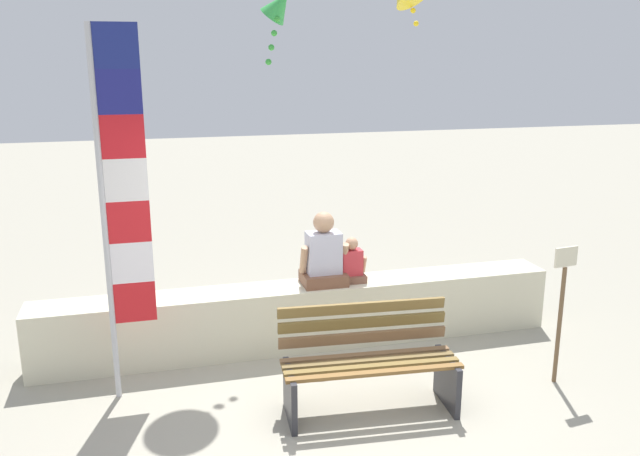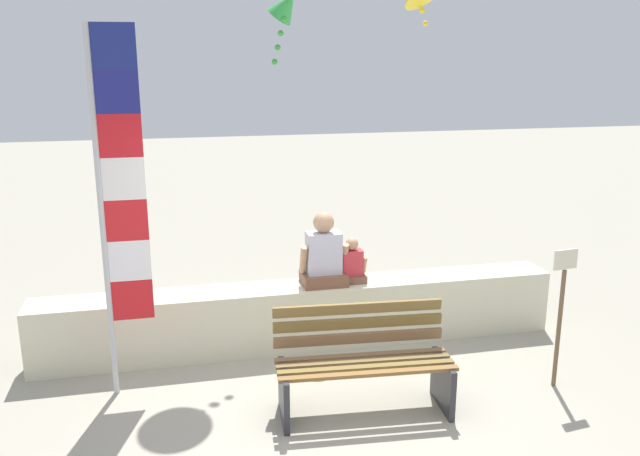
# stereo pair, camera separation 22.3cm
# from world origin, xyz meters

# --- Properties ---
(ground_plane) EXTENTS (40.00, 40.00, 0.00)m
(ground_plane) POSITION_xyz_m (0.00, 0.00, 0.00)
(ground_plane) COLOR #9D9786
(seawall_ledge) EXTENTS (5.41, 0.47, 0.66)m
(seawall_ledge) POSITION_xyz_m (0.00, 1.39, 0.33)
(seawall_ledge) COLOR beige
(seawall_ledge) RESTS_ON ground
(park_bench) EXTENTS (1.54, 0.72, 0.88)m
(park_bench) POSITION_xyz_m (0.25, 0.01, 0.41)
(park_bench) COLOR brown
(park_bench) RESTS_ON ground
(person_adult) EXTENTS (0.50, 0.37, 0.77)m
(person_adult) POSITION_xyz_m (0.22, 1.38, 0.96)
(person_adult) COLOR brown
(person_adult) RESTS_ON seawall_ledge
(person_child) EXTENTS (0.31, 0.23, 0.48)m
(person_child) POSITION_xyz_m (0.52, 1.38, 0.85)
(person_child) COLOR brown
(person_child) RESTS_ON seawall_ledge
(flag_banner) EXTENTS (0.40, 0.05, 3.22)m
(flag_banner) POSITION_xyz_m (-1.72, 0.76, 1.83)
(flag_banner) COLOR #B7B7BC
(flag_banner) RESTS_ON ground
(kite_green) EXTENTS (0.63, 0.67, 1.02)m
(kite_green) POSITION_xyz_m (0.34, 4.04, 3.58)
(kite_green) COLOR green
(sign_post) EXTENTS (0.24, 0.05, 1.31)m
(sign_post) POSITION_xyz_m (2.09, 0.00, 0.78)
(sign_post) COLOR brown
(sign_post) RESTS_ON ground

